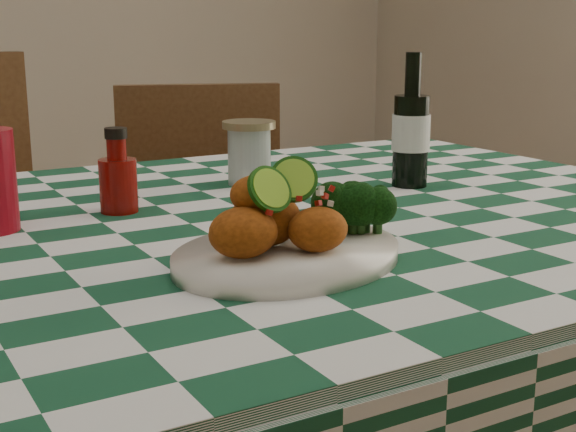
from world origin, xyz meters
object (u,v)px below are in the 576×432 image
wooden_chair_right (208,279)px  plate (288,255)px  mason_jar (249,153)px  ketchup_bottle (118,170)px  fried_chicken_pile (282,208)px  beer_bottle (411,120)px

wooden_chair_right → plate: bearing=-89.2°
mason_jar → ketchup_bottle: bearing=-160.6°
fried_chicken_pile → ketchup_bottle: bearing=102.5°
ketchup_bottle → mason_jar: bearing=19.4°
plate → fried_chicken_pile: bearing=-180.0°
mason_jar → beer_bottle: bearing=-33.5°
beer_bottle → wooden_chair_right: beer_bottle is taller
mason_jar → beer_bottle: 0.28m
mason_jar → wooden_chair_right: 0.65m
mason_jar → beer_bottle: (0.23, -0.15, 0.06)m
mason_jar → beer_bottle: beer_bottle is taller
fried_chicken_pile → ketchup_bottle: 0.35m
ketchup_bottle → beer_bottle: beer_bottle is taller
ketchup_bottle → beer_bottle: size_ratio=0.55×
mason_jar → plate: bearing=-111.9°
plate → ketchup_bottle: size_ratio=2.37×
plate → mason_jar: mason_jar is taller
fried_chicken_pile → plate: bearing=0.0°
ketchup_bottle → beer_bottle: bearing=-6.8°
fried_chicken_pile → beer_bottle: (0.41, 0.29, 0.05)m
plate → ketchup_bottle: bearing=103.7°
mason_jar → wooden_chair_right: (0.14, 0.50, -0.39)m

